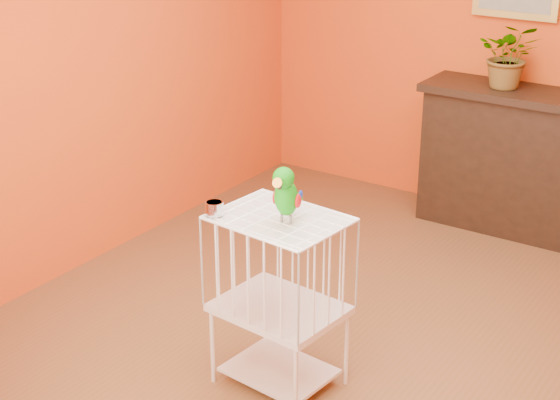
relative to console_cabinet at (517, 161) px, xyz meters
The scene contains 7 objects.
ground 2.08m from the console_cabinet, 95.81° to the right, with size 4.50×4.50×0.00m, color brown.
room_shell 2.27m from the console_cabinet, 95.81° to the right, with size 4.50×4.50×4.50m.
console_cabinet is the anchor object (origin of this frame).
potted_plant 0.72m from the console_cabinet, 161.04° to the left, with size 0.42×0.46×0.36m, color #26722D.
birdcage 2.63m from the console_cabinet, 96.92° to the right, with size 0.66×0.53×0.95m.
feed_cup 2.86m from the console_cabinet, 102.29° to the right, with size 0.09×0.09×0.06m, color silver.
parrot 2.71m from the console_cabinet, 95.58° to the right, with size 0.15×0.27×0.29m.
Camera 1 is at (2.02, -3.78, 2.62)m, focal length 55.00 mm.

